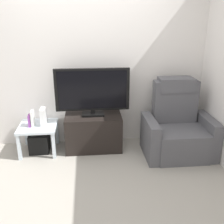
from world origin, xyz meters
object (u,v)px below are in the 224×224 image
book_middle (33,118)px  recliner_armchair (177,129)px  television (92,91)px  subwoofer_box (40,142)px  game_console (43,116)px  tv_stand (93,132)px  side_table (38,129)px  book_leftmost (30,120)px

book_middle → recliner_armchair: bearing=-5.4°
television → book_middle: bearing=-175.7°
subwoofer_box → game_console: size_ratio=1.10×
tv_stand → subwoofer_box: (-0.81, -0.03, -0.13)m
tv_stand → game_console: (-0.72, -0.02, 0.28)m
tv_stand → game_console: size_ratio=3.24×
tv_stand → side_table: tv_stand is taller
television → book_leftmost: bearing=-175.9°
book_middle → game_console: game_console is taller
tv_stand → television: size_ratio=0.78×
recliner_armchair → book_middle: bearing=171.4°
side_table → game_console: (0.09, 0.01, 0.19)m
recliner_armchair → book_middle: (-2.08, 0.20, 0.16)m
television → book_leftmost: (-0.91, -0.06, -0.39)m
recliner_armchair → book_leftmost: bearing=171.5°
book_leftmost → tv_stand: bearing=2.9°
tv_stand → side_table: (-0.81, -0.03, 0.09)m
subwoofer_box → television: bearing=3.2°
subwoofer_box → game_console: (0.09, 0.01, 0.41)m
subwoofer_box → recliner_armchair: bearing=-6.1°
game_console → television: bearing=2.8°
game_console → tv_stand: bearing=1.3°
television → book_middle: size_ratio=4.64×
side_table → book_middle: book_middle is taller
tv_stand → television: television is taller
book_leftmost → subwoofer_box: bearing=11.3°
side_table → book_leftmost: size_ratio=3.09×
side_table → book_middle: bearing=-161.4°
book_leftmost → book_middle: size_ratio=0.76×
recliner_armchair → subwoofer_box: size_ratio=3.83×
television → recliner_armchair: bearing=-12.2°
book_leftmost → side_table: bearing=11.3°
recliner_armchair → book_middle: recliner_armchair is taller
tv_stand → recliner_armchair: recliner_armchair is taller
tv_stand → subwoofer_box: tv_stand is taller
tv_stand → side_table: bearing=-178.2°
book_middle → subwoofer_box: bearing=18.6°
tv_stand → subwoofer_box: size_ratio=2.95×
side_table → recliner_armchair: bearing=-6.1°
side_table → subwoofer_box: side_table is taller
tv_stand → side_table: 0.81m
recliner_armchair → side_table: (-2.02, 0.22, -0.02)m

